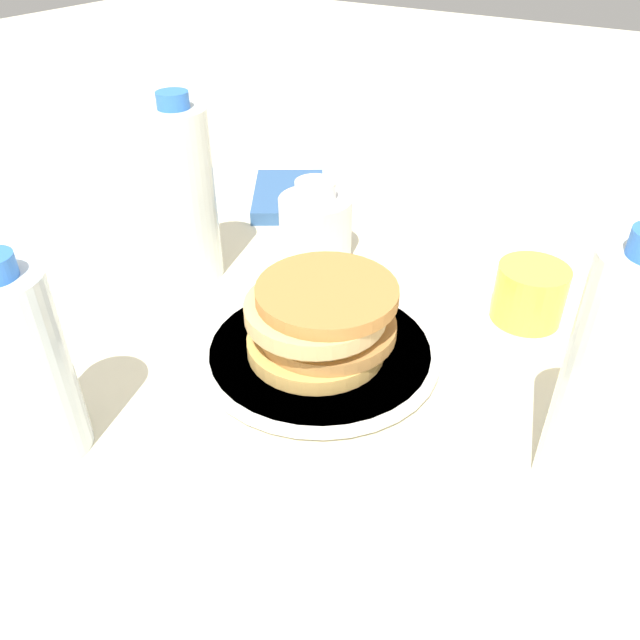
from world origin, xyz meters
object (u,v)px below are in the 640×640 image
Objects in this scene: water_bottle_near at (27,367)px; water_bottle_mid at (186,195)px; pancake_stack at (319,319)px; water_bottle_far at (608,382)px; plate at (320,351)px; juice_glass at (530,294)px; cream_jug at (316,225)px.

water_bottle_near is 0.85× the size of water_bottle_mid.
water_bottle_near is (0.23, -0.13, 0.04)m from pancake_stack.
water_bottle_far reaches higher than water_bottle_mid.
water_bottle_near reaches higher than pancake_stack.
plate is 0.28m from water_bottle_near.
water_bottle_far is (0.21, 0.11, 0.08)m from juice_glass.
cream_jug is at bearing -146.24° from pancake_stack.
pancake_stack is at bearing -21.09° from plate.
pancake_stack is 1.49× the size of cream_jug.
water_bottle_near reaches higher than cream_jug.
water_bottle_mid is (0.12, -0.11, 0.06)m from cream_jug.
cream_jug is 0.46× the size of water_bottle_mid.
juice_glass is 0.52m from water_bottle_near.
water_bottle_near is at bearing -34.97° from juice_glass.
water_bottle_near is at bearing 17.71° from water_bottle_mid.
water_bottle_mid is at bearing -162.29° from water_bottle_near.
water_bottle_far reaches higher than plate.
water_bottle_mid is 0.50m from water_bottle_far.
water_bottle_far is at bearing 27.08° from juice_glass.
plate is at bearing 158.91° from pancake_stack.
water_bottle_near is (0.42, -0.29, 0.06)m from juice_glass.
water_bottle_near reaches higher than juice_glass.
pancake_stack is at bearing 75.26° from water_bottle_mid.
water_bottle_mid reaches higher than juice_glass.
water_bottle_near is (0.23, -0.13, 0.08)m from plate.
water_bottle_mid is at bearing -71.84° from juice_glass.
pancake_stack is 0.67× the size of water_bottle_far.
juice_glass is at bearing 139.02° from plate.
water_bottle_mid reaches higher than cream_jug.
water_bottle_mid reaches higher than pancake_stack.
plate is at bearing -95.86° from water_bottle_far.
water_bottle_mid is at bearing -40.96° from cream_jug.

